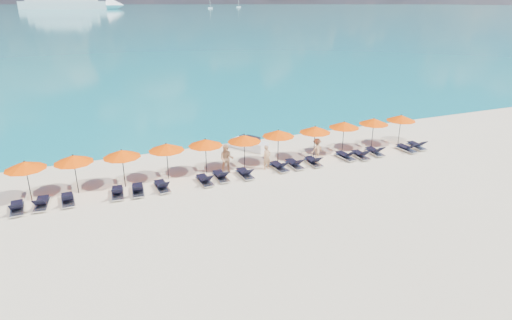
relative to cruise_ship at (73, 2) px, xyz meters
name	(u,v)px	position (x,y,z in m)	size (l,w,h in m)	color
ground	(277,199)	(1.77, -536.68, -8.15)	(1400.00, 1400.00, 0.00)	beige
sea	(74,8)	(1.77, 123.32, -8.15)	(1600.00, 1300.00, 0.01)	#1FA9B2
cruise_ship	(73,2)	(0.00, 0.00, 0.00)	(113.52, 44.68, 31.33)	white
sailboat_near	(239,7)	(214.00, 37.84, -7.02)	(6.04, 2.01, 11.08)	white
sailboat_far	(210,8)	(155.43, -19.12, -7.08)	(5.69, 1.90, 10.42)	white
jetski	(250,144)	(3.45, -528.51, -7.76)	(2.27, 2.80, 0.95)	white
beachgoer_a	(267,158)	(3.00, -532.51, -7.37)	(0.57, 0.37, 1.56)	tan
beachgoer_b	(227,159)	(0.47, -532.12, -7.24)	(0.89, 0.51, 1.82)	tan
beachgoer_c	(317,149)	(6.73, -532.29, -7.40)	(0.97, 0.45, 1.51)	tan
umbrella_0	(25,165)	(-10.42, -531.79, -6.14)	(2.10, 2.10, 2.28)	black
umbrella_1	(73,159)	(-8.09, -531.75, -6.14)	(2.10, 2.10, 2.28)	black
umbrella_2	(122,154)	(-5.59, -531.86, -6.14)	(2.10, 2.10, 2.28)	black
umbrella_3	(166,147)	(-3.06, -531.69, -6.14)	(2.10, 2.10, 2.28)	black
umbrella_4	(205,142)	(-0.71, -531.74, -6.14)	(2.10, 2.10, 2.28)	black
umbrella_5	(244,138)	(1.74, -531.89, -6.14)	(2.10, 2.10, 2.28)	black
umbrella_6	(278,133)	(4.16, -531.71, -6.14)	(2.10, 2.10, 2.28)	black
umbrella_7	(315,129)	(6.76, -531.87, -6.14)	(2.10, 2.10, 2.28)	black
umbrella_8	(344,125)	(9.18, -531.65, -6.14)	(2.10, 2.10, 2.28)	black
umbrella_9	(374,121)	(11.62, -531.71, -6.14)	(2.10, 2.10, 2.28)	black
umbrella_10	(401,118)	(14.02, -531.72, -6.14)	(2.10, 2.10, 2.28)	black
lounger_0	(17,208)	(-11.01, -532.98, -7.92)	(0.73, 1.74, 0.66)	silver
lounger_1	(41,203)	(-9.89, -532.89, -7.92)	(0.78, 1.75, 0.66)	silver
lounger_2	(68,199)	(-8.63, -532.94, -7.92)	(0.71, 1.73, 0.66)	silver
lounger_3	(118,192)	(-6.13, -533.05, -7.92)	(0.78, 1.75, 0.66)	silver
lounger_4	(138,190)	(-5.06, -533.10, -7.92)	(0.79, 1.76, 0.66)	silver
lounger_5	(162,186)	(-3.72, -533.12, -7.92)	(0.72, 1.73, 0.66)	silver
lounger_6	(205,180)	(-1.26, -533.20, -7.92)	(0.73, 1.74, 0.66)	silver
lounger_7	(221,176)	(-0.20, -532.99, -7.92)	(0.64, 1.71, 0.66)	silver
lounger_8	(245,173)	(1.27, -533.16, -7.92)	(0.68, 1.72, 0.66)	silver
lounger_9	(279,166)	(3.67, -532.92, -7.92)	(0.78, 1.75, 0.66)	silver
lounger_10	(295,164)	(4.77, -532.90, -7.92)	(0.64, 1.71, 0.66)	silver
lounger_11	(313,161)	(6.11, -532.96, -7.92)	(0.69, 1.72, 0.66)	silver
lounger_12	(345,156)	(8.64, -532.87, -7.92)	(0.74, 1.74, 0.66)	silver
lounger_13	(361,155)	(9.69, -533.10, -7.92)	(0.73, 1.74, 0.66)	silver
lounger_14	(375,151)	(11.03, -532.89, -7.92)	(0.70, 1.73, 0.66)	silver
lounger_15	(407,148)	(13.52, -533.20, -7.92)	(0.72, 1.73, 0.66)	silver
lounger_16	(417,145)	(14.60, -533.00, -7.92)	(0.76, 1.75, 0.66)	silver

